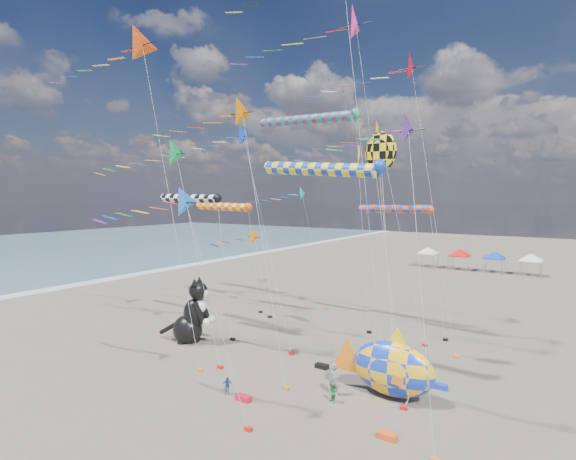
# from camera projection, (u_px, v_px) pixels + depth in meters

# --- Properties ---
(ground) EXTENTS (260.00, 260.00, 0.00)m
(ground) POSITION_uv_depth(u_px,v_px,m) (180.00, 449.00, 20.56)
(ground) COLOR brown
(ground) RESTS_ON ground
(delta_kite_0) EXTENTS (17.40, 3.25, 27.85)m
(delta_kite_0) POSITION_uv_depth(u_px,v_px,m) (348.00, 26.00, 38.06)
(delta_kite_0) COLOR #F5278E
(delta_kite_0) RESTS_ON ground
(delta_kite_1) EXTENTS (12.11, 1.79, 17.26)m
(delta_kite_1) POSITION_uv_depth(u_px,v_px,m) (228.00, 140.00, 34.90)
(delta_kite_1) COLOR #1238C5
(delta_kite_1) RESTS_ON ground
(delta_kite_3) EXTENTS (11.68, 2.03, 17.84)m
(delta_kite_3) POSITION_uv_depth(u_px,v_px,m) (228.00, 119.00, 28.04)
(delta_kite_3) COLOR orange
(delta_kite_3) RESTS_ON ground
(delta_kite_4) EXTENTS (11.51, 2.23, 22.09)m
(delta_kite_4) POSITION_uv_depth(u_px,v_px,m) (403.00, 73.00, 33.00)
(delta_kite_4) COLOR red
(delta_kite_4) RESTS_ON ground
(delta_kite_5) EXTENTS (11.90, 2.69, 17.84)m
(delta_kite_5) POSITION_uv_depth(u_px,v_px,m) (380.00, 138.00, 35.67)
(delta_kite_5) COLOR #EAA90C
(delta_kite_5) RESTS_ON ground
(delta_kite_6) EXTENTS (9.67, 1.68, 12.73)m
(delta_kite_6) POSITION_uv_depth(u_px,v_px,m) (294.00, 198.00, 47.30)
(delta_kite_6) COLOR #0FA5BC
(delta_kite_6) RESTS_ON ground
(delta_kite_7) EXTENTS (12.19, 2.10, 15.67)m
(delta_kite_7) POSITION_uv_depth(u_px,v_px,m) (168.00, 159.00, 31.74)
(delta_kite_7) COLOR #109842
(delta_kite_7) RESTS_ON ground
(delta_kite_8) EXTENTS (8.08, 1.84, 8.56)m
(delta_kite_8) POSITION_uv_depth(u_px,v_px,m) (243.00, 240.00, 44.12)
(delta_kite_8) COLOR orange
(delta_kite_8) RESTS_ON ground
(delta_kite_9) EXTENTS (10.43, 1.67, 12.19)m
(delta_kite_9) POSITION_uv_depth(u_px,v_px,m) (176.00, 209.00, 24.02)
(delta_kite_9) COLOR blue
(delta_kite_9) RESTS_ON ground
(delta_kite_10) EXTENTS (13.98, 2.62, 23.08)m
(delta_kite_10) POSITION_uv_depth(u_px,v_px,m) (147.00, 51.00, 30.61)
(delta_kite_10) COLOR #C63B0D
(delta_kite_10) RESTS_ON ground
(delta_kite_11) EXTENTS (8.03, 1.64, 15.47)m
(delta_kite_11) POSITION_uv_depth(u_px,v_px,m) (368.00, 138.00, 20.31)
(delta_kite_11) COLOR #4E228F
(delta_kite_11) RESTS_ON ground
(windsock_0) EXTENTS (8.04, 0.75, 11.80)m
(windsock_0) POSITION_uv_depth(u_px,v_px,m) (192.00, 199.00, 37.64)
(windsock_0) COLOR black
(windsock_0) RESTS_ON ground
(windsock_1) EXTENTS (8.39, 0.86, 10.96)m
(windsock_1) POSITION_uv_depth(u_px,v_px,m) (226.00, 207.00, 46.34)
(windsock_1) COLOR #EC3F13
(windsock_1) RESTS_ON ground
(windsock_2) EXTENTS (11.58, 0.94, 18.93)m
(windsock_2) POSITION_uv_depth(u_px,v_px,m) (309.00, 120.00, 39.97)
(windsock_2) COLOR #1A9353
(windsock_2) RESTS_ON ground
(windsock_3) EXTENTS (7.83, 0.71, 10.90)m
(windsock_3) POSITION_uv_depth(u_px,v_px,m) (397.00, 210.00, 37.56)
(windsock_3) COLOR #EA4410
(windsock_3) RESTS_ON ground
(windsock_4) EXTENTS (10.11, 0.91, 13.82)m
(windsock_4) POSITION_uv_depth(u_px,v_px,m) (324.00, 169.00, 28.97)
(windsock_4) COLOR #1337BE
(windsock_4) RESTS_ON ground
(angelfish_kite) EXTENTS (3.74, 3.02, 15.86)m
(angelfish_kite) POSITION_uv_depth(u_px,v_px,m) (378.00, 153.00, 29.57)
(angelfish_kite) COLOR yellow
(angelfish_kite) RESTS_ON ground
(cat_inflatable) EXTENTS (4.32, 3.13, 5.25)m
(cat_inflatable) POSITION_uv_depth(u_px,v_px,m) (190.00, 310.00, 35.49)
(cat_inflatable) COLOR black
(cat_inflatable) RESTS_ON ground
(fish_inflatable) EXTENTS (6.45, 2.24, 4.23)m
(fish_inflatable) POSITION_uv_depth(u_px,v_px,m) (392.00, 368.00, 25.70)
(fish_inflatable) COLOR #1437C8
(fish_inflatable) RESTS_ON ground
(person_adult) EXTENTS (0.70, 0.48, 1.85)m
(person_adult) POSITION_uv_depth(u_px,v_px,m) (334.00, 380.00, 26.12)
(person_adult) COLOR slate
(person_adult) RESTS_ON ground
(child_green) EXTENTS (0.69, 0.64, 1.15)m
(child_green) POSITION_uv_depth(u_px,v_px,m) (333.00, 393.00, 25.17)
(child_green) COLOR #268749
(child_green) RESTS_ON ground
(child_blue) EXTENTS (0.64, 0.57, 1.04)m
(child_blue) POSITION_uv_depth(u_px,v_px,m) (227.00, 385.00, 26.33)
(child_blue) COLOR #234CA6
(child_blue) RESTS_ON ground
(kite_bag_0) EXTENTS (0.90, 0.44, 0.30)m
(kite_bag_0) POSITION_uv_depth(u_px,v_px,m) (439.00, 386.00, 27.06)
(kite_bag_0) COLOR #142ECD
(kite_bag_0) RESTS_ON ground
(kite_bag_1) EXTENTS (0.90, 0.44, 0.30)m
(kite_bag_1) POSITION_uv_depth(u_px,v_px,m) (387.00, 436.00, 21.42)
(kite_bag_1) COLOR #ED4813
(kite_bag_1) RESTS_ON ground
(kite_bag_2) EXTENTS (0.90, 0.44, 0.30)m
(kite_bag_2) POSITION_uv_depth(u_px,v_px,m) (322.00, 366.00, 30.27)
(kite_bag_2) COLOR black
(kite_bag_2) RESTS_ON ground
(kite_bag_3) EXTENTS (0.90, 0.44, 0.30)m
(kite_bag_3) POSITION_uv_depth(u_px,v_px,m) (244.00, 398.00, 25.47)
(kite_bag_3) COLOR red
(kite_bag_3) RESTS_ON ground
(tent_row) EXTENTS (19.20, 4.20, 3.80)m
(tent_row) POSITION_uv_depth(u_px,v_px,m) (476.00, 251.00, 69.50)
(tent_row) COLOR silver
(tent_row) RESTS_ON ground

